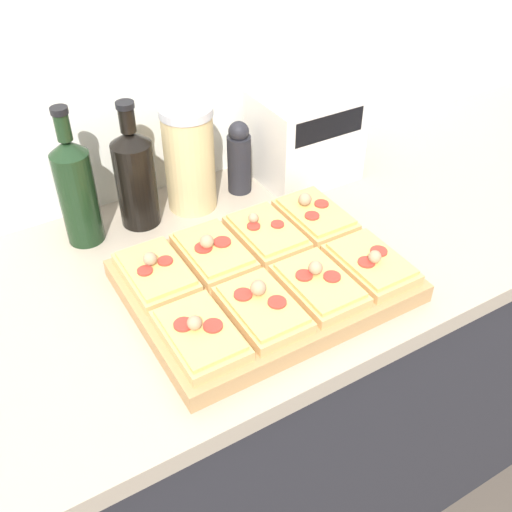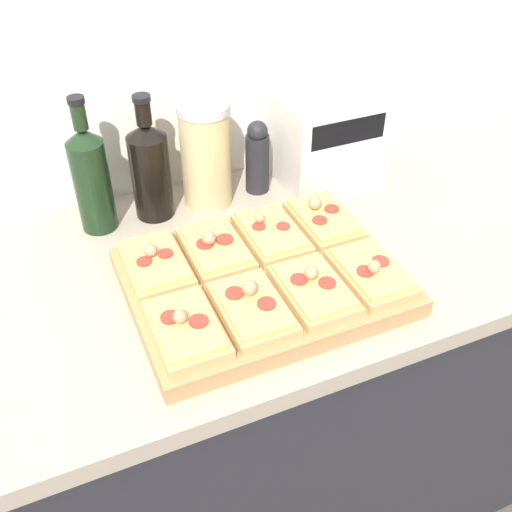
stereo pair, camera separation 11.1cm
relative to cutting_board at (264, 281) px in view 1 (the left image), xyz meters
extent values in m
cube|color=silver|center=(0.02, 0.45, 0.31)|extent=(6.00, 0.06, 2.50)
cube|color=#232328|center=(0.02, 0.10, -0.50)|extent=(2.60, 0.64, 0.88)
cube|color=gray|center=(0.02, 0.10, -0.04)|extent=(2.63, 0.67, 0.04)
cube|color=#A37A4C|center=(0.00, 0.00, 0.00)|extent=(0.49, 0.37, 0.04)
cube|color=tan|center=(-0.18, 0.09, 0.03)|extent=(0.11, 0.17, 0.02)
cube|color=#E5A856|center=(-0.18, 0.09, 0.04)|extent=(0.10, 0.15, 0.01)
cylinder|color=#AD2D23|center=(-0.20, 0.08, 0.05)|extent=(0.03, 0.03, 0.00)
cylinder|color=#AD2D23|center=(-0.15, 0.09, 0.05)|extent=(0.03, 0.03, 0.00)
sphere|color=#937A5B|center=(-0.18, 0.10, 0.06)|extent=(0.03, 0.03, 0.03)
cube|color=tan|center=(-0.06, 0.09, 0.03)|extent=(0.11, 0.17, 0.02)
cube|color=#E5A856|center=(-0.06, 0.09, 0.04)|extent=(0.10, 0.15, 0.01)
cylinder|color=#AD2D23|center=(-0.08, 0.09, 0.05)|extent=(0.03, 0.03, 0.00)
cylinder|color=#AD2D23|center=(-0.04, 0.09, 0.05)|extent=(0.03, 0.03, 0.00)
sphere|color=#937A5B|center=(-0.07, 0.09, 0.06)|extent=(0.03, 0.03, 0.03)
cube|color=tan|center=(0.06, 0.09, 0.03)|extent=(0.11, 0.17, 0.02)
cube|color=#E5A856|center=(0.06, 0.09, 0.04)|extent=(0.10, 0.15, 0.01)
cylinder|color=#AD2D23|center=(0.04, 0.10, 0.05)|extent=(0.03, 0.03, 0.00)
cylinder|color=#AD2D23|center=(0.08, 0.08, 0.05)|extent=(0.03, 0.03, 0.00)
sphere|color=#937A5B|center=(0.04, 0.12, 0.06)|extent=(0.02, 0.02, 0.02)
cube|color=tan|center=(0.18, 0.09, 0.03)|extent=(0.11, 0.17, 0.02)
cube|color=#E5A856|center=(0.18, 0.09, 0.04)|extent=(0.10, 0.15, 0.01)
cylinder|color=#AD2D23|center=(0.16, 0.07, 0.05)|extent=(0.03, 0.03, 0.00)
cylinder|color=#AD2D23|center=(0.20, 0.10, 0.05)|extent=(0.03, 0.03, 0.00)
sphere|color=#937A5B|center=(0.17, 0.11, 0.06)|extent=(0.03, 0.03, 0.03)
cube|color=tan|center=(-0.18, -0.09, 0.03)|extent=(0.11, 0.17, 0.02)
cube|color=#E5A856|center=(-0.18, -0.09, 0.04)|extent=(0.10, 0.15, 0.01)
cylinder|color=#AD2D23|center=(-0.20, -0.07, 0.05)|extent=(0.03, 0.03, 0.00)
cylinder|color=#AD2D23|center=(-0.16, -0.10, 0.05)|extent=(0.03, 0.03, 0.00)
sphere|color=#937A5B|center=(-0.18, -0.09, 0.06)|extent=(0.02, 0.02, 0.02)
cube|color=tan|center=(-0.06, -0.09, 0.03)|extent=(0.11, 0.17, 0.02)
cube|color=#E5A856|center=(-0.06, -0.09, 0.04)|extent=(0.10, 0.15, 0.01)
cylinder|color=#AD2D23|center=(-0.08, -0.06, 0.05)|extent=(0.03, 0.03, 0.00)
cylinder|color=#AD2D23|center=(-0.04, -0.10, 0.05)|extent=(0.03, 0.03, 0.00)
sphere|color=#937A5B|center=(-0.05, -0.07, 0.06)|extent=(0.03, 0.03, 0.03)
cube|color=tan|center=(0.06, -0.09, 0.03)|extent=(0.11, 0.17, 0.02)
cube|color=#E5A856|center=(0.06, -0.09, 0.04)|extent=(0.10, 0.15, 0.01)
cylinder|color=#AD2D23|center=(0.04, -0.07, 0.05)|extent=(0.03, 0.03, 0.00)
cylinder|color=#AD2D23|center=(0.08, -0.10, 0.05)|extent=(0.03, 0.03, 0.00)
sphere|color=#937A5B|center=(0.06, -0.07, 0.06)|extent=(0.03, 0.03, 0.03)
cube|color=tan|center=(0.18, -0.09, 0.03)|extent=(0.11, 0.17, 0.02)
cube|color=#E5A856|center=(0.18, -0.09, 0.04)|extent=(0.10, 0.15, 0.01)
cylinder|color=#AD2D23|center=(0.16, -0.10, 0.05)|extent=(0.03, 0.03, 0.00)
cylinder|color=#AD2D23|center=(0.20, -0.08, 0.05)|extent=(0.03, 0.03, 0.00)
sphere|color=#937A5B|center=(0.17, -0.10, 0.06)|extent=(0.02, 0.02, 0.02)
cylinder|color=black|center=(-0.24, 0.32, 0.08)|extent=(0.07, 0.07, 0.20)
cone|color=black|center=(-0.24, 0.32, 0.19)|extent=(0.07, 0.07, 0.03)
cylinder|color=black|center=(-0.24, 0.32, 0.24)|extent=(0.03, 0.03, 0.05)
cylinder|color=black|center=(-0.24, 0.32, 0.27)|extent=(0.03, 0.03, 0.01)
cylinder|color=black|center=(-0.11, 0.32, 0.07)|extent=(0.08, 0.08, 0.19)
cone|color=black|center=(-0.11, 0.32, 0.18)|extent=(0.08, 0.08, 0.03)
cylinder|color=black|center=(-0.11, 0.32, 0.22)|extent=(0.03, 0.03, 0.05)
cylinder|color=black|center=(-0.11, 0.32, 0.25)|extent=(0.04, 0.04, 0.01)
cylinder|color=tan|center=(0.01, 0.32, 0.09)|extent=(0.11, 0.11, 0.22)
cylinder|color=#B2B2B7|center=(0.01, 0.32, 0.21)|extent=(0.11, 0.11, 0.02)
cylinder|color=black|center=(0.13, 0.32, 0.05)|extent=(0.05, 0.05, 0.14)
sphere|color=black|center=(0.13, 0.32, 0.13)|extent=(0.05, 0.05, 0.05)
cube|color=beige|center=(0.29, 0.30, 0.08)|extent=(0.22, 0.18, 0.20)
cube|color=black|center=(0.29, 0.22, 0.14)|extent=(0.18, 0.01, 0.06)
cube|color=black|center=(0.42, 0.30, 0.09)|extent=(0.02, 0.02, 0.02)
camera|label=1|loc=(-0.44, -0.71, 0.73)|focal=42.00mm
camera|label=2|loc=(-0.34, -0.76, 0.73)|focal=42.00mm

